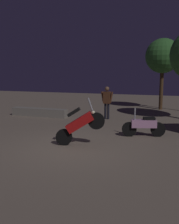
# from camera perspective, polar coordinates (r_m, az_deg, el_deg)

# --- Properties ---
(ground_plane) EXTENTS (40.00, 40.00, 0.00)m
(ground_plane) POSITION_cam_1_polar(r_m,az_deg,el_deg) (8.32, -3.99, -8.14)
(ground_plane) COLOR #756656
(motorcycle_red_foreground) EXTENTS (1.64, 0.50, 1.63)m
(motorcycle_red_foreground) POSITION_cam_1_polar(r_m,az_deg,el_deg) (8.36, -2.24, -2.76)
(motorcycle_red_foreground) COLOR black
(motorcycle_red_foreground) RESTS_ON ground_plane
(motorcycle_pink_parked_left) EXTENTS (1.62, 0.57, 1.11)m
(motorcycle_pink_parked_left) POSITION_cam_1_polar(r_m,az_deg,el_deg) (9.83, 12.27, -2.99)
(motorcycle_pink_parked_left) COLOR black
(motorcycle_pink_parked_left) RESTS_ON ground_plane
(person_rider_beside) EXTENTS (0.67, 0.26, 1.71)m
(person_rider_beside) POSITION_cam_1_polar(r_m,az_deg,el_deg) (13.12, 3.99, 2.81)
(person_rider_beside) COLOR black
(person_rider_beside) RESTS_ON ground_plane
(tree_left_bg) EXTENTS (2.22, 2.22, 4.59)m
(tree_left_bg) POSITION_cam_1_polar(r_m,az_deg,el_deg) (17.14, 16.35, 12.08)
(tree_left_bg) COLOR #4C331E
(tree_left_bg) RESTS_ON ground_plane
(planter_wall_low) EXTENTS (3.29, 0.50, 0.45)m
(planter_wall_low) POSITION_cam_1_polar(r_m,az_deg,el_deg) (14.30, -11.38, -0.06)
(planter_wall_low) COLOR gray
(planter_wall_low) RESTS_ON ground_plane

